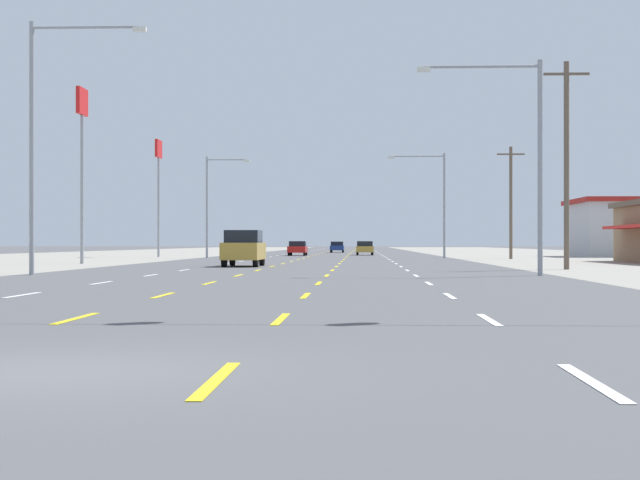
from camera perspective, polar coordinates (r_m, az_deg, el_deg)
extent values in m
plane|color=#4C4C4F|center=(75.98, 0.02, -1.14)|extent=(572.00, 572.00, 0.00)
cube|color=white|center=(25.83, -16.55, -3.02)|extent=(0.14, 2.60, 0.01)
cube|color=white|center=(33.01, -12.32, -2.40)|extent=(0.14, 2.60, 0.01)
cube|color=white|center=(40.30, -9.61, -1.99)|extent=(0.14, 2.60, 0.01)
cube|color=white|center=(47.66, -7.74, -1.71)|extent=(0.14, 2.60, 0.01)
cube|color=white|center=(55.06, -6.37, -1.50)|extent=(0.14, 2.60, 0.01)
cube|color=white|center=(62.48, -5.32, -1.34)|extent=(0.14, 2.60, 0.01)
cube|color=white|center=(69.92, -4.50, -1.22)|extent=(0.14, 2.60, 0.01)
cube|color=white|center=(77.37, -3.83, -1.11)|extent=(0.14, 2.60, 0.01)
cube|color=white|center=(84.83, -3.29, -1.03)|extent=(0.14, 2.60, 0.01)
cube|color=white|center=(92.29, -2.83, -0.96)|extent=(0.14, 2.60, 0.01)
cube|color=white|center=(99.76, -2.44, -0.90)|extent=(0.14, 2.60, 0.01)
cube|color=white|center=(107.24, -2.10, -0.85)|extent=(0.14, 2.60, 0.01)
cube|color=white|center=(114.71, -1.81, -0.80)|extent=(0.14, 2.60, 0.01)
cube|color=white|center=(122.20, -1.55, -0.76)|extent=(0.14, 2.60, 0.01)
cube|color=white|center=(129.68, -1.32, -0.73)|extent=(0.14, 2.60, 0.01)
cube|color=white|center=(137.16, -1.12, -0.70)|extent=(0.14, 2.60, 0.01)
cube|color=white|center=(144.65, -0.94, -0.67)|extent=(0.14, 2.60, 0.01)
cube|color=white|center=(152.14, -0.78, -0.65)|extent=(0.14, 2.60, 0.01)
cube|color=white|center=(159.63, -0.63, -0.62)|extent=(0.14, 2.60, 0.01)
cube|color=white|center=(167.12, -0.49, -0.60)|extent=(0.14, 2.60, 0.01)
cube|color=white|center=(174.61, -0.37, -0.58)|extent=(0.14, 2.60, 0.01)
cube|color=white|center=(182.10, -0.26, -0.57)|extent=(0.14, 2.60, 0.01)
cube|color=white|center=(189.59, -0.15, -0.55)|extent=(0.14, 2.60, 0.01)
cube|color=white|center=(197.08, -0.06, -0.53)|extent=(0.14, 2.60, 0.01)
cube|color=white|center=(204.58, 0.03, -0.52)|extent=(0.14, 2.60, 0.01)
cube|color=white|center=(212.07, 0.11, -0.51)|extent=(0.14, 2.60, 0.01)
cube|color=white|center=(219.57, 0.19, -0.50)|extent=(0.14, 2.60, 0.01)
cube|color=white|center=(227.06, 0.26, -0.49)|extent=(0.14, 2.60, 0.01)
cube|color=yellow|center=(17.64, -13.69, -4.35)|extent=(0.14, 2.60, 0.01)
cube|color=yellow|center=(24.92, -8.91, -3.12)|extent=(0.14, 2.60, 0.01)
cube|color=yellow|center=(32.30, -6.30, -2.45)|extent=(0.14, 2.60, 0.01)
cube|color=yellow|center=(39.72, -4.67, -2.02)|extent=(0.14, 2.60, 0.01)
cube|color=yellow|center=(47.17, -3.55, -1.73)|extent=(0.14, 2.60, 0.01)
cube|color=yellow|center=(54.63, -2.74, -1.51)|extent=(0.14, 2.60, 0.01)
cube|color=yellow|center=(62.11, -2.12, -1.35)|extent=(0.14, 2.60, 0.01)
cube|color=yellow|center=(69.58, -1.64, -1.22)|extent=(0.14, 2.60, 0.01)
cube|color=yellow|center=(77.07, -1.25, -1.12)|extent=(0.14, 2.60, 0.01)
cube|color=yellow|center=(84.55, -0.92, -1.03)|extent=(0.14, 2.60, 0.01)
cube|color=yellow|center=(92.04, -0.66, -0.96)|extent=(0.14, 2.60, 0.01)
cube|color=yellow|center=(99.53, -0.43, -0.90)|extent=(0.14, 2.60, 0.01)
cube|color=yellow|center=(107.02, -0.23, -0.85)|extent=(0.14, 2.60, 0.01)
cube|color=yellow|center=(114.51, -0.06, -0.81)|extent=(0.14, 2.60, 0.01)
cube|color=yellow|center=(122.01, 0.09, -0.77)|extent=(0.14, 2.60, 0.01)
cube|color=yellow|center=(129.50, 0.22, -0.73)|extent=(0.14, 2.60, 0.01)
cube|color=yellow|center=(136.99, 0.34, -0.70)|extent=(0.14, 2.60, 0.01)
cube|color=yellow|center=(144.49, 0.45, -0.67)|extent=(0.14, 2.60, 0.01)
cube|color=yellow|center=(151.99, 0.54, -0.65)|extent=(0.14, 2.60, 0.01)
cube|color=yellow|center=(159.48, 0.63, -0.62)|extent=(0.14, 2.60, 0.01)
cube|color=yellow|center=(166.98, 0.71, -0.60)|extent=(0.14, 2.60, 0.01)
cube|color=yellow|center=(174.47, 0.78, -0.58)|extent=(0.14, 2.60, 0.01)
cube|color=yellow|center=(181.97, 0.84, -0.57)|extent=(0.14, 2.60, 0.01)
cube|color=yellow|center=(189.47, 0.90, -0.55)|extent=(0.14, 2.60, 0.01)
cube|color=yellow|center=(196.97, 0.96, -0.53)|extent=(0.14, 2.60, 0.01)
cube|color=yellow|center=(204.46, 1.01, -0.52)|extent=(0.14, 2.60, 0.01)
cube|color=yellow|center=(211.96, 1.06, -0.51)|extent=(0.14, 2.60, 0.01)
cube|color=yellow|center=(219.46, 1.11, -0.50)|extent=(0.14, 2.60, 0.01)
cube|color=yellow|center=(226.96, 1.15, -0.49)|extent=(0.14, 2.60, 0.01)
cube|color=yellow|center=(9.59, -5.90, -7.89)|extent=(0.14, 2.60, 0.01)
cube|color=yellow|center=(17.01, -2.25, -4.51)|extent=(0.14, 2.60, 0.01)
cube|color=yellow|center=(24.47, -0.83, -3.18)|extent=(0.14, 2.60, 0.01)
cube|color=yellow|center=(31.96, -0.08, -2.47)|extent=(0.14, 2.60, 0.01)
cube|color=yellow|center=(39.45, 0.39, -2.03)|extent=(0.14, 2.60, 0.01)
cube|color=yellow|center=(46.94, 0.71, -1.73)|extent=(0.14, 2.60, 0.01)
cube|color=yellow|center=(54.43, 0.94, -1.52)|extent=(0.14, 2.60, 0.01)
cube|color=yellow|center=(61.93, 1.11, -1.35)|extent=(0.14, 2.60, 0.01)
cube|color=yellow|center=(69.43, 1.25, -1.22)|extent=(0.14, 2.60, 0.01)
cube|color=yellow|center=(76.93, 1.36, -1.12)|extent=(0.14, 2.60, 0.01)
cube|color=yellow|center=(84.42, 1.45, -1.03)|extent=(0.14, 2.60, 0.01)
cube|color=yellow|center=(91.92, 1.52, -0.96)|extent=(0.14, 2.60, 0.01)
cube|color=yellow|center=(99.42, 1.59, -0.90)|extent=(0.14, 2.60, 0.01)
cube|color=yellow|center=(106.92, 1.64, -0.85)|extent=(0.14, 2.60, 0.01)
cube|color=yellow|center=(114.42, 1.69, -0.81)|extent=(0.14, 2.60, 0.01)
cube|color=yellow|center=(121.92, 1.73, -0.77)|extent=(0.14, 2.60, 0.01)
cube|color=yellow|center=(129.42, 1.77, -0.73)|extent=(0.14, 2.60, 0.01)
cube|color=yellow|center=(136.91, 1.80, -0.70)|extent=(0.14, 2.60, 0.01)
cube|color=yellow|center=(144.41, 1.83, -0.67)|extent=(0.14, 2.60, 0.01)
cube|color=yellow|center=(151.91, 1.86, -0.65)|extent=(0.14, 2.60, 0.01)
cube|color=yellow|center=(159.41, 1.88, -0.62)|extent=(0.14, 2.60, 0.01)
cube|color=yellow|center=(166.91, 1.91, -0.60)|extent=(0.14, 2.60, 0.01)
cube|color=yellow|center=(174.41, 1.93, -0.58)|extent=(0.14, 2.60, 0.01)
cube|color=yellow|center=(181.91, 1.95, -0.57)|extent=(0.14, 2.60, 0.01)
cube|color=yellow|center=(189.41, 1.96, -0.55)|extent=(0.14, 2.60, 0.01)
cube|color=yellow|center=(196.91, 1.98, -0.53)|extent=(0.14, 2.60, 0.01)
cube|color=yellow|center=(204.41, 1.99, -0.52)|extent=(0.14, 2.60, 0.01)
cube|color=yellow|center=(211.91, 2.01, -0.51)|extent=(0.14, 2.60, 0.01)
cube|color=yellow|center=(219.41, 2.02, -0.50)|extent=(0.14, 2.60, 0.01)
cube|color=yellow|center=(226.91, 2.03, -0.49)|extent=(0.14, 2.60, 0.01)
cube|color=white|center=(9.73, 15.16, -7.77)|extent=(0.14, 2.60, 0.01)
cube|color=white|center=(17.08, 9.57, -4.49)|extent=(0.14, 2.60, 0.01)
cube|color=white|center=(24.53, 7.37, -3.17)|extent=(0.14, 2.60, 0.01)
cube|color=white|center=(32.00, 6.20, -2.47)|extent=(0.14, 2.60, 0.01)
cube|color=white|center=(39.48, 5.47, -2.03)|extent=(0.14, 2.60, 0.01)
cube|color=white|center=(46.97, 4.98, -1.73)|extent=(0.14, 2.60, 0.01)
cube|color=white|center=(54.46, 4.62, -1.52)|extent=(0.14, 2.60, 0.01)
cube|color=white|center=(61.95, 4.35, -1.35)|extent=(0.14, 2.60, 0.01)
cube|color=white|center=(69.45, 4.14, -1.22)|extent=(0.14, 2.60, 0.01)
cube|color=white|center=(76.94, 3.96, -1.12)|extent=(0.14, 2.60, 0.01)
cube|color=white|center=(84.44, 3.82, -1.03)|extent=(0.14, 2.60, 0.01)
cube|color=white|center=(91.94, 3.71, -0.96)|extent=(0.14, 2.60, 0.01)
cube|color=white|center=(99.43, 3.61, -0.90)|extent=(0.14, 2.60, 0.01)
cube|color=white|center=(106.93, 3.52, -0.85)|extent=(0.14, 2.60, 0.01)
cube|color=white|center=(114.43, 3.44, -0.81)|extent=(0.14, 2.60, 0.01)
cube|color=white|center=(121.93, 3.38, -0.77)|extent=(0.14, 2.60, 0.01)
cube|color=white|center=(129.43, 3.32, -0.73)|extent=(0.14, 2.60, 0.01)
cube|color=white|center=(136.92, 3.27, -0.70)|extent=(0.14, 2.60, 0.01)
cube|color=white|center=(144.42, 3.22, -0.67)|extent=(0.14, 2.60, 0.01)
cube|color=white|center=(151.92, 3.18, -0.65)|extent=(0.14, 2.60, 0.01)
cube|color=white|center=(159.42, 3.14, -0.62)|extent=(0.14, 2.60, 0.01)
cube|color=white|center=(166.92, 3.11, -0.60)|extent=(0.14, 2.60, 0.01)
cube|color=white|center=(174.42, 3.08, -0.58)|extent=(0.14, 2.60, 0.01)
cube|color=white|center=(181.92, 3.05, -0.57)|extent=(0.14, 2.60, 0.01)
cube|color=white|center=(189.42, 3.02, -0.55)|extent=(0.14, 2.60, 0.01)
cube|color=white|center=(196.92, 3.00, -0.53)|extent=(0.14, 2.60, 0.01)
cube|color=white|center=(204.42, 2.97, -0.52)|extent=(0.14, 2.60, 0.01)
cube|color=white|center=(211.92, 2.95, -0.51)|extent=(0.14, 2.60, 0.01)
cube|color=white|center=(219.42, 2.93, -0.50)|extent=(0.14, 2.60, 0.01)
cube|color=white|center=(226.92, 2.91, -0.49)|extent=(0.14, 2.60, 0.01)
cube|color=#B28C33|center=(55.15, -4.36, -0.63)|extent=(1.98, 4.90, 0.92)
cube|color=black|center=(55.10, -4.36, 0.20)|extent=(1.82, 2.70, 0.68)
cylinder|color=black|center=(56.95, -5.00, -1.08)|extent=(0.26, 0.76, 0.76)
cylinder|color=black|center=(56.76, -3.31, -1.08)|extent=(0.26, 0.76, 0.76)
cylinder|color=black|center=(53.58, -5.46, -1.14)|extent=(0.26, 0.76, 0.76)
cylinder|color=black|center=(53.37, -3.68, -1.14)|extent=(0.26, 0.76, 0.76)
cube|color=red|center=(101.02, -1.28, -0.54)|extent=(1.80, 4.50, 0.62)
cube|color=black|center=(100.92, -1.28, -0.21)|extent=(1.62, 2.10, 0.52)
cylinder|color=black|center=(102.62, -1.65, -0.70)|extent=(0.22, 0.64, 0.64)
cylinder|color=black|center=(102.53, -0.79, -0.70)|extent=(0.22, 0.64, 0.64)
cylinder|color=black|center=(99.53, -1.78, -0.72)|extent=(0.22, 0.64, 0.64)
cylinder|color=black|center=(99.43, -0.89, -0.72)|extent=(0.22, 0.64, 0.64)
cube|color=#B28C33|center=(104.94, 2.56, -0.52)|extent=(1.80, 4.50, 0.62)
cube|color=black|center=(104.84, 2.56, -0.21)|extent=(1.62, 2.10, 0.52)
cylinder|color=black|center=(106.50, 2.14, -0.68)|extent=(0.22, 0.64, 0.64)
cylinder|color=black|center=(106.50, 2.97, -0.68)|extent=(0.22, 0.64, 0.64)
cylinder|color=black|center=(103.40, 2.14, -0.70)|extent=(0.22, 0.64, 0.64)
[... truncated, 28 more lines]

